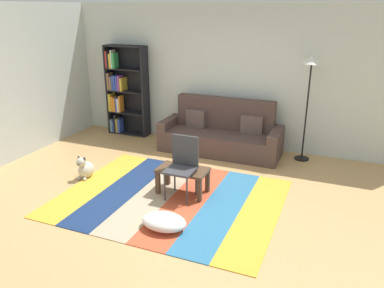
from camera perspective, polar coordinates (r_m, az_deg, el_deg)
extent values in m
plane|color=tan|center=(5.57, -1.71, -8.09)|extent=(14.00, 14.00, 0.00)
cube|color=silver|center=(7.42, 6.31, 10.01)|extent=(6.80, 0.10, 2.70)
cube|color=silver|center=(7.63, -23.64, 8.75)|extent=(0.10, 5.50, 2.70)
cube|color=gold|center=(6.17, -14.25, -5.73)|extent=(0.52, 2.45, 0.01)
cube|color=navy|center=(5.90, -10.15, -6.65)|extent=(0.52, 2.45, 0.01)
cube|color=tan|center=(5.66, -5.66, -7.61)|extent=(0.52, 2.45, 0.01)
cube|color=#C64C2D|center=(5.46, -0.79, -8.60)|extent=(0.52, 2.45, 0.01)
cube|color=teal|center=(5.31, 4.43, -9.59)|extent=(0.52, 2.45, 0.01)
cube|color=gold|center=(5.20, 9.96, -10.54)|extent=(0.52, 2.45, 0.01)
cube|color=#4C3833|center=(7.17, 4.19, 0.21)|extent=(1.90, 0.80, 0.40)
cube|color=#4C3833|center=(7.30, 5.03, 4.65)|extent=(1.90, 0.20, 0.60)
cube|color=#4C3833|center=(7.52, -3.35, 1.80)|extent=(0.18, 0.80, 0.56)
cube|color=#4C3833|center=(6.92, 12.40, -0.27)|extent=(0.18, 0.80, 0.56)
cube|color=brown|center=(7.40, 0.64, 3.82)|extent=(0.42, 0.19, 0.36)
cube|color=brown|center=(7.09, 8.95, 2.84)|extent=(0.42, 0.19, 0.36)
cube|color=black|center=(8.41, -12.24, 8.01)|extent=(0.04, 0.28, 1.88)
cube|color=black|center=(7.96, -7.03, 7.65)|extent=(0.04, 0.28, 1.88)
cube|color=black|center=(8.29, -9.22, 8.03)|extent=(0.90, 0.01, 1.88)
cube|color=black|center=(8.42, -9.34, 1.69)|extent=(0.86, 0.28, 0.02)
cube|color=black|center=(8.29, -9.52, 4.72)|extent=(0.86, 0.28, 0.02)
cube|color=black|center=(8.18, -9.70, 7.84)|extent=(0.86, 0.28, 0.02)
cube|color=black|center=(8.10, -9.90, 11.03)|extent=(0.86, 0.28, 0.02)
cube|color=black|center=(8.04, -10.09, 14.28)|extent=(0.86, 0.28, 0.02)
cube|color=#668C99|center=(8.57, -11.67, 2.89)|extent=(0.05, 0.23, 0.27)
cube|color=#334CB2|center=(8.54, -11.37, 2.80)|extent=(0.03, 0.24, 0.25)
cube|color=black|center=(8.48, -11.20, 3.17)|extent=(0.04, 0.20, 0.39)
cube|color=gold|center=(8.47, -10.94, 2.85)|extent=(0.03, 0.20, 0.30)
cube|color=#334CB2|center=(8.44, -10.67, 2.78)|extent=(0.05, 0.18, 0.30)
cube|color=gold|center=(8.43, -11.95, 6.21)|extent=(0.05, 0.21, 0.38)
cube|color=orange|center=(8.39, -11.62, 5.98)|extent=(0.05, 0.20, 0.32)
cube|color=orange|center=(8.37, -11.31, 5.86)|extent=(0.04, 0.19, 0.29)
cube|color=#334CB2|center=(8.33, -11.08, 5.90)|extent=(0.03, 0.17, 0.32)
cube|color=silver|center=(8.32, -10.75, 5.82)|extent=(0.04, 0.21, 0.29)
cube|color=orange|center=(8.27, -10.58, 5.97)|extent=(0.03, 0.17, 0.35)
cube|color=#8C6647|center=(8.32, -12.25, 9.19)|extent=(0.05, 0.17, 0.35)
cube|color=#8C6647|center=(8.30, -11.87, 8.94)|extent=(0.04, 0.19, 0.28)
cube|color=#334CB2|center=(8.27, -11.60, 9.02)|extent=(0.03, 0.19, 0.31)
cube|color=#334CB2|center=(8.27, -11.21, 9.06)|extent=(0.04, 0.25, 0.31)
cube|color=#334CB2|center=(8.24, -10.93, 9.01)|extent=(0.04, 0.24, 0.30)
cube|color=purple|center=(8.19, -10.72, 9.00)|extent=(0.05, 0.19, 0.32)
cube|color=gold|center=(8.18, -10.27, 8.85)|extent=(0.05, 0.24, 0.27)
cube|color=red|center=(8.25, -12.55, 12.30)|extent=(0.04, 0.16, 0.35)
cube|color=black|center=(8.27, -12.13, 12.31)|extent=(0.04, 0.26, 0.34)
cube|color=gold|center=(8.23, -11.87, 12.17)|extent=(0.04, 0.24, 0.30)
cube|color=silver|center=(8.18, -11.80, 12.39)|extent=(0.03, 0.17, 0.37)
cube|color=green|center=(8.16, -11.49, 12.19)|extent=(0.05, 0.18, 0.32)
cube|color=#513826|center=(5.55, -1.40, -3.90)|extent=(0.74, 0.41, 0.04)
cube|color=#513826|center=(5.62, -5.15, -5.79)|extent=(0.06, 0.06, 0.35)
cube|color=#513826|center=(5.38, 1.12, -6.96)|extent=(0.06, 0.06, 0.35)
cube|color=#513826|center=(5.89, -3.66, -4.49)|extent=(0.06, 0.06, 0.35)
cube|color=#513826|center=(5.66, 2.35, -5.54)|extent=(0.06, 0.06, 0.35)
ellipsoid|color=white|center=(4.81, -4.24, -11.55)|extent=(0.58, 0.40, 0.19)
ellipsoid|color=beige|center=(6.38, -15.60, -3.75)|extent=(0.22, 0.30, 0.26)
sphere|color=beige|center=(6.24, -16.32, -2.63)|extent=(0.15, 0.15, 0.15)
ellipsoid|color=#5B5750|center=(6.20, -16.65, -2.91)|extent=(0.06, 0.07, 0.05)
ellipsoid|color=#5B5750|center=(6.27, -16.64, -2.05)|extent=(0.05, 0.04, 0.08)
ellipsoid|color=#5B5750|center=(6.21, -15.88, -2.19)|extent=(0.05, 0.04, 0.08)
sphere|color=beige|center=(6.36, -16.68, -4.93)|extent=(0.06, 0.06, 0.06)
sphere|color=beige|center=(6.29, -15.82, -5.12)|extent=(0.06, 0.06, 0.06)
cylinder|color=black|center=(7.19, 16.13, -2.10)|extent=(0.26, 0.26, 0.02)
cylinder|color=black|center=(6.93, 16.81, 4.50)|extent=(0.03, 0.03, 1.69)
cone|color=white|center=(6.76, 17.59, 12.01)|extent=(0.32, 0.32, 0.14)
cube|color=black|center=(5.55, -1.10, -3.59)|extent=(0.13, 0.14, 0.02)
cube|color=#38383D|center=(5.37, -1.75, -3.95)|extent=(0.40, 0.40, 0.03)
cube|color=#38383D|center=(5.43, -1.01, -0.92)|extent=(0.40, 0.03, 0.44)
cylinder|color=#38383D|center=(5.40, -4.13, -6.55)|extent=(0.02, 0.02, 0.42)
cylinder|color=#38383D|center=(5.27, -0.78, -7.19)|extent=(0.02, 0.02, 0.42)
cylinder|color=#38383D|center=(5.67, -2.61, -5.14)|extent=(0.02, 0.02, 0.42)
cylinder|color=#38383D|center=(5.55, 0.60, -5.71)|extent=(0.02, 0.02, 0.42)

